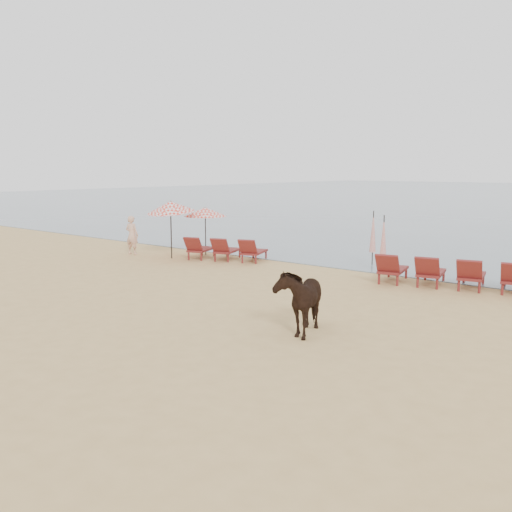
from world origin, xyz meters
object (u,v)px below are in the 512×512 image
(lounger_cluster_left, at_px, (225,249))
(beachgoer_left, at_px, (132,235))
(umbrella_open_left_b, at_px, (171,207))
(umbrella_closed_left, at_px, (373,232))
(umbrella_open_left_a, at_px, (205,212))
(umbrella_closed_right, at_px, (383,237))
(lounger_cluster_right, at_px, (450,273))
(cow, at_px, (300,299))

(lounger_cluster_left, xyz_separation_m, beachgoer_left, (-4.42, -1.33, 0.40))
(umbrella_open_left_b, relative_size, umbrella_closed_left, 1.18)
(umbrella_open_left_b, bearing_deg, umbrella_open_left_a, 61.59)
(lounger_cluster_left, relative_size, umbrella_open_left_b, 1.39)
(umbrella_open_left_a, bearing_deg, umbrella_closed_right, 28.01)
(lounger_cluster_right, relative_size, umbrella_closed_right, 2.27)
(umbrella_closed_right, bearing_deg, beachgoer_left, -164.92)
(cow, bearing_deg, beachgoer_left, 135.16)
(umbrella_open_left_b, bearing_deg, cow, -42.02)
(lounger_cluster_left, xyz_separation_m, umbrella_open_left_a, (-1.74, 0.61, 1.45))
(umbrella_closed_right, bearing_deg, lounger_cluster_right, -20.57)
(lounger_cluster_left, distance_m, cow, 10.83)
(lounger_cluster_left, bearing_deg, umbrella_open_left_a, 140.25)
(lounger_cluster_right, distance_m, umbrella_closed_right, 3.24)
(lounger_cluster_left, height_order, lounger_cluster_right, lounger_cluster_right)
(umbrella_closed_right, relative_size, cow, 1.13)
(umbrella_open_left_a, bearing_deg, umbrella_closed_left, 38.69)
(lounger_cluster_right, distance_m, beachgoer_left, 13.89)
(cow, bearing_deg, umbrella_open_left_a, 122.12)
(umbrella_closed_left, bearing_deg, umbrella_open_left_a, -162.54)
(umbrella_closed_right, xyz_separation_m, cow, (2.05, -8.33, -0.51))
(umbrella_closed_right, bearing_deg, umbrella_open_left_b, -163.01)
(lounger_cluster_right, distance_m, umbrella_open_left_a, 11.17)
(lounger_cluster_right, relative_size, umbrella_closed_left, 2.23)
(lounger_cluster_right, xyz_separation_m, beachgoer_left, (-13.77, -1.82, 0.37))
(lounger_cluster_left, height_order, umbrella_open_left_b, umbrella_open_left_b)
(umbrella_open_left_a, xyz_separation_m, umbrella_closed_right, (8.15, 0.97, -0.61))
(umbrella_closed_right, bearing_deg, cow, -76.19)
(umbrella_open_left_a, height_order, cow, umbrella_open_left_a)
(umbrella_closed_right, distance_m, beachgoer_left, 11.23)
(lounger_cluster_left, bearing_deg, lounger_cluster_right, -17.32)
(umbrella_closed_left, xyz_separation_m, umbrella_closed_right, (1.08, -1.25, -0.02))
(cow, bearing_deg, lounger_cluster_left, 119.37)
(umbrella_open_left_b, bearing_deg, umbrella_closed_left, 13.55)
(umbrella_closed_left, bearing_deg, cow, -71.92)
(lounger_cluster_right, relative_size, umbrella_open_left_b, 1.90)
(umbrella_closed_left, height_order, cow, umbrella_closed_left)
(lounger_cluster_left, xyz_separation_m, umbrella_closed_right, (6.41, 1.58, 0.84))
(umbrella_closed_left, distance_m, umbrella_closed_right, 1.66)
(umbrella_open_left_b, relative_size, cow, 1.35)
(lounger_cluster_right, relative_size, cow, 2.56)
(cow, relative_size, beachgoer_left, 1.09)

